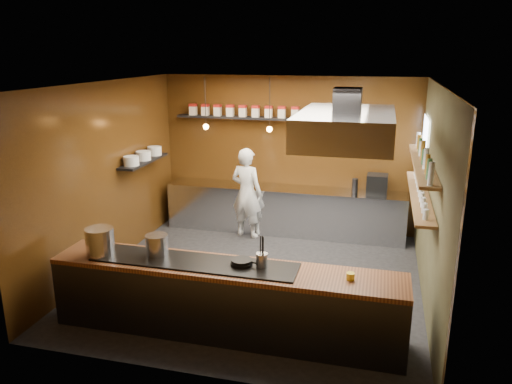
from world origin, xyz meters
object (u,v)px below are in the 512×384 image
(stockpot_large, at_px, (100,241))
(espresso_machine, at_px, (377,184))
(extractor_hood, at_px, (346,127))
(stockpot_small, at_px, (157,245))
(chef, at_px, (247,193))

(stockpot_large, relative_size, espresso_machine, 0.97)
(extractor_hood, distance_m, stockpot_small, 2.88)
(extractor_hood, relative_size, chef, 1.16)
(extractor_hood, height_order, chef, extractor_hood)
(stockpot_large, height_order, chef, chef)
(stockpot_large, xyz_separation_m, chef, (0.99, 3.46, -0.25))
(extractor_hood, height_order, stockpot_large, extractor_hood)
(stockpot_small, bearing_deg, extractor_hood, 26.86)
(extractor_hood, bearing_deg, chef, 131.87)
(espresso_machine, xyz_separation_m, chef, (-2.38, -0.39, -0.22))
(espresso_machine, height_order, chef, chef)
(stockpot_small, bearing_deg, chef, 85.23)
(stockpot_small, bearing_deg, stockpot_large, -167.24)
(espresso_machine, bearing_deg, stockpot_small, -124.21)
(extractor_hood, xyz_separation_m, stockpot_large, (-2.94, -1.29, -1.39))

